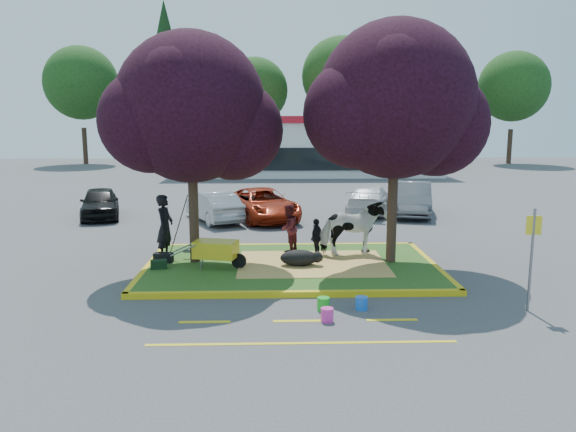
{
  "coord_description": "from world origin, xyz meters",
  "views": [
    {
      "loc": [
        -0.59,
        -15.57,
        4.27
      ],
      "look_at": [
        -0.08,
        0.5,
        1.45
      ],
      "focal_mm": 35.0,
      "sensor_mm": 36.0,
      "label": 1
    }
  ],
  "objects_px": {
    "calf": "(299,258)",
    "sign_post": "(532,249)",
    "bucket_pink": "(327,315)",
    "car_black": "(100,203)",
    "cow": "(353,228)",
    "car_silver": "(214,206)",
    "bucket_green": "(323,304)",
    "bucket_blue": "(361,303)",
    "wheelbarrow": "(216,250)",
    "handler": "(165,227)"
  },
  "relations": [
    {
      "from": "bucket_green",
      "to": "wheelbarrow",
      "type": "bearing_deg",
      "value": 130.79
    },
    {
      "from": "bucket_blue",
      "to": "car_black",
      "type": "height_order",
      "value": "car_black"
    },
    {
      "from": "car_black",
      "to": "car_silver",
      "type": "relative_size",
      "value": 1.0
    },
    {
      "from": "cow",
      "to": "car_black",
      "type": "xyz_separation_m",
      "value": [
        -9.87,
        7.64,
        -0.33
      ]
    },
    {
      "from": "handler",
      "to": "bucket_green",
      "type": "bearing_deg",
      "value": -123.88
    },
    {
      "from": "bucket_pink",
      "to": "car_black",
      "type": "xyz_separation_m",
      "value": [
        -8.56,
        12.85,
        0.51
      ]
    },
    {
      "from": "bucket_green",
      "to": "bucket_blue",
      "type": "xyz_separation_m",
      "value": [
        0.86,
        0.03,
        -0.0
      ]
    },
    {
      "from": "bucket_green",
      "to": "bucket_blue",
      "type": "distance_m",
      "value": 0.86
    },
    {
      "from": "cow",
      "to": "calf",
      "type": "height_order",
      "value": "cow"
    },
    {
      "from": "bucket_pink",
      "to": "car_silver",
      "type": "distance_m",
      "value": 12.38
    },
    {
      "from": "cow",
      "to": "bucket_green",
      "type": "relative_size",
      "value": 6.55
    },
    {
      "from": "cow",
      "to": "bucket_green",
      "type": "height_order",
      "value": "cow"
    },
    {
      "from": "bucket_pink",
      "to": "car_black",
      "type": "relative_size",
      "value": 0.08
    },
    {
      "from": "wheelbarrow",
      "to": "bucket_pink",
      "type": "height_order",
      "value": "wheelbarrow"
    },
    {
      "from": "sign_post",
      "to": "bucket_pink",
      "type": "relative_size",
      "value": 7.95
    },
    {
      "from": "car_silver",
      "to": "calf",
      "type": "bearing_deg",
      "value": 87.17
    },
    {
      "from": "calf",
      "to": "sign_post",
      "type": "xyz_separation_m",
      "value": [
        4.96,
        -3.5,
        1.05
      ]
    },
    {
      "from": "car_black",
      "to": "calf",
      "type": "bearing_deg",
      "value": -61.97
    },
    {
      "from": "calf",
      "to": "cow",
      "type": "bearing_deg",
      "value": 34.81
    },
    {
      "from": "handler",
      "to": "bucket_green",
      "type": "xyz_separation_m",
      "value": [
        4.29,
        -4.27,
        -0.96
      ]
    },
    {
      "from": "wheelbarrow",
      "to": "handler",
      "type": "bearing_deg",
      "value": 158.27
    },
    {
      "from": "cow",
      "to": "sign_post",
      "type": "xyz_separation_m",
      "value": [
        3.26,
        -4.7,
        0.44
      ]
    },
    {
      "from": "cow",
      "to": "calf",
      "type": "xyz_separation_m",
      "value": [
        -1.7,
        -1.2,
        -0.6
      ]
    },
    {
      "from": "cow",
      "to": "bucket_pink",
      "type": "height_order",
      "value": "cow"
    },
    {
      "from": "handler",
      "to": "wheelbarrow",
      "type": "relative_size",
      "value": 0.92
    },
    {
      "from": "sign_post",
      "to": "car_black",
      "type": "distance_m",
      "value": 18.03
    },
    {
      "from": "sign_post",
      "to": "car_black",
      "type": "height_order",
      "value": "sign_post"
    },
    {
      "from": "wheelbarrow",
      "to": "bucket_green",
      "type": "height_order",
      "value": "wheelbarrow"
    },
    {
      "from": "calf",
      "to": "bucket_green",
      "type": "relative_size",
      "value": 3.52
    },
    {
      "from": "sign_post",
      "to": "handler",
      "type": "bearing_deg",
      "value": 161.06
    },
    {
      "from": "handler",
      "to": "car_black",
      "type": "distance_m",
      "value": 8.98
    },
    {
      "from": "calf",
      "to": "car_black",
      "type": "relative_size",
      "value": 0.28
    },
    {
      "from": "handler",
      "to": "car_silver",
      "type": "distance_m",
      "value": 6.95
    },
    {
      "from": "cow",
      "to": "bucket_blue",
      "type": "height_order",
      "value": "cow"
    },
    {
      "from": "wheelbarrow",
      "to": "bucket_blue",
      "type": "distance_m",
      "value": 4.72
    },
    {
      "from": "bucket_green",
      "to": "bucket_blue",
      "type": "relative_size",
      "value": 1.02
    },
    {
      "from": "wheelbarrow",
      "to": "calf",
      "type": "bearing_deg",
      "value": 19.41
    },
    {
      "from": "handler",
      "to": "bucket_pink",
      "type": "distance_m",
      "value": 6.63
    },
    {
      "from": "wheelbarrow",
      "to": "sign_post",
      "type": "distance_m",
      "value": 7.99
    },
    {
      "from": "handler",
      "to": "wheelbarrow",
      "type": "height_order",
      "value": "handler"
    },
    {
      "from": "cow",
      "to": "wheelbarrow",
      "type": "relative_size",
      "value": 0.95
    },
    {
      "from": "handler",
      "to": "bucket_pink",
      "type": "relative_size",
      "value": 6.52
    },
    {
      "from": "bucket_blue",
      "to": "car_silver",
      "type": "height_order",
      "value": "car_silver"
    },
    {
      "from": "bucket_green",
      "to": "calf",
      "type": "bearing_deg",
      "value": 96.61
    },
    {
      "from": "sign_post",
      "to": "car_black",
      "type": "xyz_separation_m",
      "value": [
        -13.12,
        12.34,
        -0.77
      ]
    },
    {
      "from": "cow",
      "to": "sign_post",
      "type": "height_order",
      "value": "sign_post"
    },
    {
      "from": "cow",
      "to": "bucket_green",
      "type": "bearing_deg",
      "value": 151.52
    },
    {
      "from": "cow",
      "to": "car_silver",
      "type": "xyz_separation_m",
      "value": [
        -4.86,
        6.64,
        -0.35
      ]
    },
    {
      "from": "bucket_green",
      "to": "car_silver",
      "type": "bearing_deg",
      "value": 107.6
    },
    {
      "from": "calf",
      "to": "bucket_green",
      "type": "xyz_separation_m",
      "value": [
        0.38,
        -3.31,
        -0.23
      ]
    }
  ]
}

